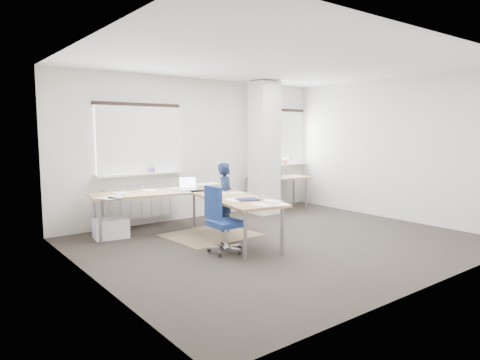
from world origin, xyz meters
TOP-DOWN VIEW (x-y plane):
  - ground at (0.00, 0.00)m, footprint 6.00×6.00m
  - room_shell at (0.18, 0.45)m, footprint 6.04×5.04m
  - floor_mat at (-0.68, 1.03)m, footprint 1.50×1.30m
  - white_crate at (-2.10, 1.88)m, footprint 0.58×0.45m
  - desk_main at (-0.98, 1.05)m, footprint 2.40×2.98m
  - desk_side at (1.90, 2.16)m, footprint 1.50×0.93m
  - task_chair at (-1.13, 0.01)m, footprint 0.54×0.53m
  - person at (-0.29, 1.13)m, footprint 0.51×0.52m

SIDE VIEW (x-z plane):
  - ground at x=0.00m, z-range 0.00..0.00m
  - floor_mat at x=-0.68m, z-range 0.00..0.01m
  - white_crate at x=-2.10m, z-range 0.00..0.32m
  - task_chair at x=-1.13m, z-range -0.22..0.77m
  - person at x=-0.29m, z-range 0.00..1.21m
  - desk_side at x=1.90m, z-range 0.08..1.29m
  - desk_main at x=-0.98m, z-range 0.21..1.17m
  - room_shell at x=0.18m, z-range 0.34..3.16m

